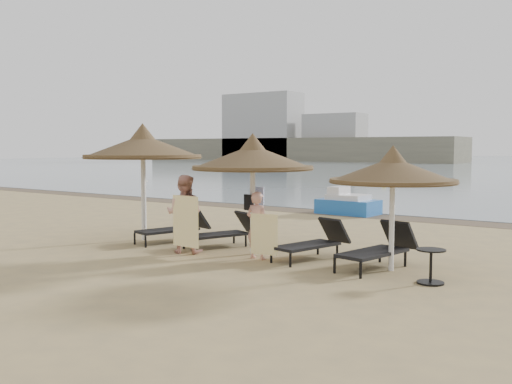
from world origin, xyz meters
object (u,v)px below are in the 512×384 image
at_px(palapa_left, 143,147).
at_px(lounger_far_left, 177,227).
at_px(side_table, 431,267).
at_px(person_left, 184,208).
at_px(person_right, 257,220).
at_px(lounger_near_right, 315,241).
at_px(pedal_boat, 347,204).
at_px(palapa_right, 393,171).
at_px(lounger_near_left, 226,231).
at_px(lounger_far_right, 381,247).
at_px(palapa_center, 253,158).

bearing_deg(palapa_left, lounger_far_left, 17.31).
bearing_deg(side_table, person_left, -177.31).
height_order(side_table, person_right, person_right).
bearing_deg(lounger_near_right, pedal_boat, 125.17).
height_order(lounger_far_left, person_right, person_right).
xyz_separation_m(palapa_right, side_table, (1.02, -0.65, -1.74)).
height_order(palapa_left, palapa_right, palapa_left).
height_order(lounger_far_left, pedal_boat, pedal_boat).
bearing_deg(lounger_far_left, lounger_near_right, 17.65).
relative_size(palapa_left, lounger_far_left, 1.52).
distance_m(palapa_left, lounger_near_left, 3.29).
bearing_deg(lounger_near_left, person_left, -81.62).
distance_m(lounger_far_right, pedal_boat, 9.53).
height_order(palapa_right, person_left, palapa_right).
distance_m(person_left, person_right, 1.91).
xyz_separation_m(palapa_center, person_right, (0.42, -0.41, -1.38)).
bearing_deg(lounger_near_left, lounger_near_right, 19.66).
relative_size(person_right, pedal_boat, 0.78).
height_order(lounger_far_right, person_left, person_left).
bearing_deg(side_table, lounger_near_right, 163.49).
bearing_deg(side_table, lounger_far_left, 173.52).
height_order(palapa_right, lounger_near_left, palapa_right).
xyz_separation_m(palapa_right, lounger_near_right, (-1.89, 0.21, -1.65)).
bearing_deg(palapa_left, person_right, -6.01).
bearing_deg(lounger_far_right, person_right, -153.00).
bearing_deg(lounger_far_right, palapa_right, -17.00).
relative_size(lounger_near_left, lounger_near_right, 0.98).
height_order(palapa_center, pedal_boat, palapa_center).
bearing_deg(pedal_boat, lounger_near_left, -82.87).
distance_m(lounger_near_right, person_right, 1.40).
relative_size(palapa_left, lounger_near_left, 1.57).
bearing_deg(palapa_right, palapa_left, -178.86).
distance_m(lounger_near_left, lounger_far_right, 4.22).
distance_m(person_right, pedal_boat, 9.25).
distance_m(palapa_center, person_right, 1.50).
xyz_separation_m(palapa_left, lounger_far_right, (6.68, 0.30, -2.10)).
height_order(palapa_left, lounger_near_left, palapa_left).
relative_size(palapa_center, side_table, 4.44).
height_order(palapa_right, lounger_far_right, palapa_right).
bearing_deg(person_right, lounger_far_left, -14.47).
bearing_deg(person_right, lounger_far_right, -166.22).
relative_size(palapa_center, pedal_boat, 1.27).
bearing_deg(pedal_boat, lounger_far_left, -93.55).
bearing_deg(lounger_far_left, palapa_right, 15.42).
xyz_separation_m(person_left, pedal_boat, (-0.20, 9.37, -0.70)).
height_order(lounger_near_right, person_left, person_left).
height_order(palapa_left, palapa_center, palapa_left).
xyz_separation_m(palapa_right, person_right, (-2.94, -0.56, -1.16)).
distance_m(palapa_right, pedal_boat, 9.96).
distance_m(palapa_right, side_table, 2.13).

